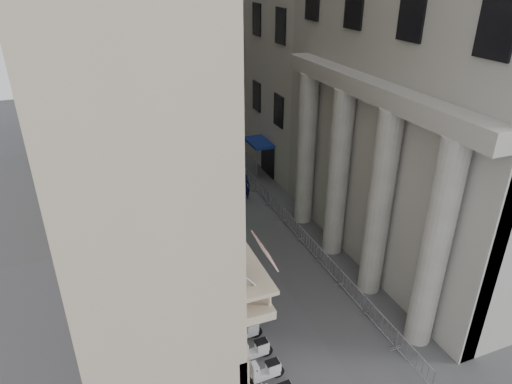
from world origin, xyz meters
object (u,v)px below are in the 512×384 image
pedestrian_b (216,138)px  street_lamp (167,127)px  security_tent (184,159)px  info_kiosk (207,223)px  pedestrian_a (245,187)px

pedestrian_b → street_lamp: bearing=54.8°
security_tent → info_kiosk: (-0.40, -7.52, -1.52)m
street_lamp → pedestrian_a: street_lamp is taller
pedestrian_b → info_kiosk: bearing=79.7°
info_kiosk → pedestrian_a: pedestrian_a is taller
info_kiosk → security_tent: bearing=80.6°
security_tent → pedestrian_b: security_tent is taller
security_tent → street_lamp: 3.05m
security_tent → pedestrian_a: security_tent is taller
security_tent → info_kiosk: bearing=-93.1°
info_kiosk → pedestrian_a: bearing=38.6°
security_tent → pedestrian_a: (3.70, -3.43, -1.50)m
security_tent → street_lamp: size_ratio=0.49×
pedestrian_a → pedestrian_b: (1.24, 11.54, -0.20)m
security_tent → street_lamp: bearing=106.0°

